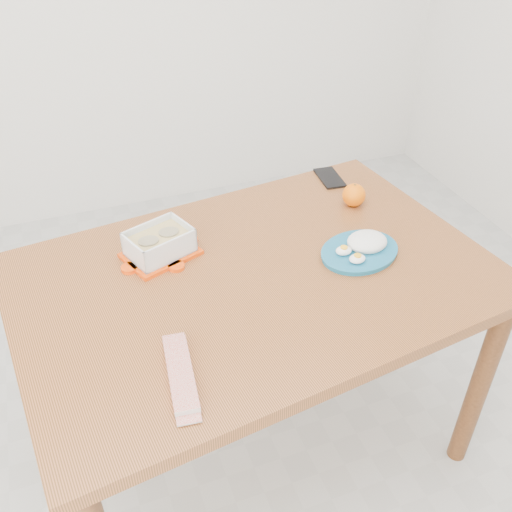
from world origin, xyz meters
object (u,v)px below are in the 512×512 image
object	(u,v)px
dining_table	(256,298)
orange_fruit	(354,195)
rice_plate	(362,247)
food_container	(160,244)
smartphone	(330,178)

from	to	relation	value
dining_table	orange_fruit	world-z (taller)	orange_fruit
rice_plate	dining_table	bearing A→B (deg)	162.01
dining_table	rice_plate	xyz separation A→B (m)	(0.32, -0.02, 0.11)
food_container	smartphone	world-z (taller)	food_container
orange_fruit	smartphone	bearing A→B (deg)	87.82
food_container	rice_plate	world-z (taller)	food_container
rice_plate	smartphone	bearing A→B (deg)	60.50
dining_table	food_container	world-z (taller)	food_container
smartphone	food_container	bearing A→B (deg)	-154.94
dining_table	rice_plate	bearing A→B (deg)	-10.17
dining_table	rice_plate	distance (m)	0.34
rice_plate	smartphone	xyz separation A→B (m)	(0.11, 0.42, -0.02)
food_container	orange_fruit	size ratio (longest dim) A/B	3.16
orange_fruit	smartphone	world-z (taller)	orange_fruit
food_container	rice_plate	bearing A→B (deg)	-39.66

